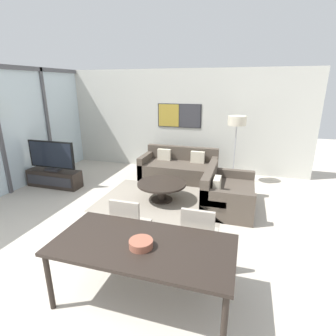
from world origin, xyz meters
The scene contains 12 objects.
wall_back centered at (0.00, 5.87, 1.40)m, with size 7.35×0.09×2.80m.
area_rug centered at (0.33, 3.54, 0.00)m, with size 2.62×1.89×0.01m.
tv_console centered at (-2.42, 3.56, 0.21)m, with size 1.33×0.40×0.41m.
television centered at (-2.42, 3.57, 0.77)m, with size 1.22×0.20×0.72m.
sofa_main centered at (0.33, 5.05, 0.27)m, with size 1.95×0.96×0.79m.
sofa_side centered at (1.65, 3.61, 0.27)m, with size 0.96×1.44×0.79m.
coffee_table centered at (0.33, 3.54, 0.30)m, with size 1.04×1.04×0.40m.
dining_table centered at (0.98, 0.89, 0.68)m, with size 1.98×0.96×0.74m.
dining_chair_left centered at (0.49, 1.59, 0.52)m, with size 0.46×0.46×0.92m.
dining_chair_centre centered at (1.47, 1.62, 0.52)m, with size 0.46×0.46×0.92m.
fruit_bowl centered at (0.99, 0.83, 0.79)m, with size 0.26×0.26×0.08m.
floor_lamp centered at (1.72, 5.06, 1.48)m, with size 0.43×0.43×1.68m.
Camera 1 is at (1.95, -1.38, 2.39)m, focal length 28.00 mm.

